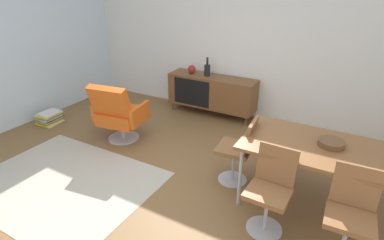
{
  "coord_description": "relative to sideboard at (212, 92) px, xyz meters",
  "views": [
    {
      "loc": [
        1.76,
        -2.45,
        2.28
      ],
      "look_at": [
        0.2,
        0.32,
        0.82
      ],
      "focal_mm": 28.71,
      "sensor_mm": 36.0,
      "label": 1
    }
  ],
  "objects": [
    {
      "name": "dining_chair_front_right",
      "position": [
        2.44,
        -2.29,
        0.03
      ],
      "size": [
        0.42,
        0.44,
        0.86
      ],
      "color": "brown",
      "rests_on": "ground_plane"
    },
    {
      "name": "wooden_bowl_on_table",
      "position": [
        2.16,
        -1.67,
        0.33
      ],
      "size": [
        0.26,
        0.26,
        0.06
      ],
      "primitive_type": "cylinder",
      "color": "brown",
      "rests_on": "dining_table"
    },
    {
      "name": "magazine_stack",
      "position": [
        -2.27,
        -1.73,
        -0.34
      ],
      "size": [
        0.34,
        0.41,
        0.2
      ],
      "color": "silver",
      "rests_on": "ground_plane"
    },
    {
      "name": "area_rug",
      "position": [
        -0.65,
        -2.81,
        -0.44
      ],
      "size": [
        2.2,
        1.7,
        0.01
      ],
      "primitive_type": "cube",
      "color": "#B7AD99",
      "rests_on": "ground_plane"
    },
    {
      "name": "side_table_round",
      "position": [
        -1.22,
        -1.27,
        -0.12
      ],
      "size": [
        0.44,
        0.44,
        0.52
      ],
      "color": "white",
      "rests_on": "ground_plane"
    },
    {
      "name": "dining_chair_front_left",
      "position": [
        1.75,
        -2.29,
        0.03
      ],
      "size": [
        0.41,
        0.44,
        0.86
      ],
      "color": "brown",
      "rests_on": "ground_plane"
    },
    {
      "name": "vase_sculptural_dark",
      "position": [
        -0.42,
        0.0,
        0.36
      ],
      "size": [
        0.14,
        0.14,
        0.15
      ],
      "color": "maroon",
      "rests_on": "sideboard"
    },
    {
      "name": "fruit_bowl",
      "position": [
        -1.22,
        -1.26,
        0.12
      ],
      "size": [
        0.2,
        0.2,
        0.11
      ],
      "color": "#262628",
      "rests_on": "side_table_round"
    },
    {
      "name": "ground_plane",
      "position": [
        0.5,
        -2.3,
        -0.44
      ],
      "size": [
        8.32,
        8.32,
        0.0
      ],
      "primitive_type": "plane",
      "color": "brown"
    },
    {
      "name": "sideboard",
      "position": [
        0.0,
        0.0,
        0.0
      ],
      "size": [
        1.6,
        0.45,
        0.72
      ],
      "color": "brown",
      "rests_on": "ground_plane"
    },
    {
      "name": "wall_back",
      "position": [
        0.5,
        0.3,
        0.96
      ],
      "size": [
        6.8,
        0.12,
        2.8
      ],
      "primitive_type": "cube",
      "color": "white",
      "rests_on": "ground_plane"
    },
    {
      "name": "dining_chair_near_window",
      "position": [
        1.21,
        -1.72,
        0.03
      ],
      "size": [
        0.45,
        0.43,
        0.86
      ],
      "color": "brown",
      "rests_on": "ground_plane"
    },
    {
      "name": "lounge_chair_red",
      "position": [
        -0.77,
        -1.61,
        0.03
      ],
      "size": [
        0.78,
        0.73,
        0.95
      ],
      "color": "#D85919",
      "rests_on": "ground_plane"
    },
    {
      "name": "dining_table",
      "position": [
        2.09,
        -1.73,
        0.26
      ],
      "size": [
        1.6,
        0.9,
        0.74
      ],
      "color": "brown",
      "rests_on": "ground_plane"
    },
    {
      "name": "vase_cobalt",
      "position": [
        -0.1,
        0.0,
        0.39
      ],
      "size": [
        0.11,
        0.11,
        0.33
      ],
      "color": "black",
      "rests_on": "sideboard"
    }
  ]
}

